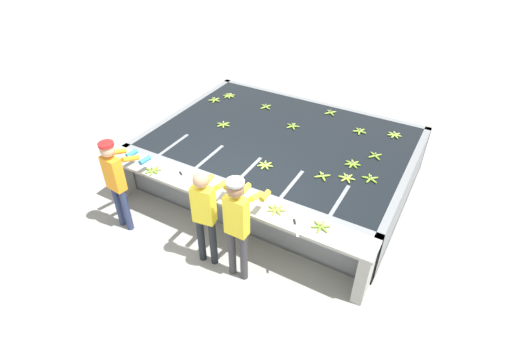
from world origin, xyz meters
TOP-DOWN VIEW (x-y plane):
  - ground_plane at (0.00, 0.00)m, footprint 80.00×80.00m
  - wash_tank at (0.00, 2.17)m, footprint 4.75×3.47m
  - work_ledge at (0.00, 0.23)m, footprint 4.75×0.45m
  - worker_0 at (-1.63, -0.37)m, footprint 0.46×0.74m
  - worker_1 at (0.03, -0.30)m, footprint 0.48×0.74m
  - worker_2 at (0.58, -0.31)m, footprint 0.40×0.72m
  - banana_bunch_floating_0 at (0.18, 1.19)m, footprint 0.28×0.27m
  - banana_bunch_floating_1 at (1.81, 3.27)m, footprint 0.28×0.28m
  - banana_bunch_floating_2 at (1.70, 2.38)m, footprint 0.24×0.24m
  - banana_bunch_floating_3 at (0.01, 2.62)m, footprint 0.28×0.27m
  - banana_bunch_floating_4 at (0.44, 3.51)m, footprint 0.24×0.24m
  - banana_bunch_floating_5 at (-1.20, 2.00)m, footprint 0.28×0.27m
  - banana_bunch_floating_6 at (-1.81, 3.15)m, footprint 0.28×0.28m
  - banana_bunch_floating_7 at (1.49, 1.53)m, footprint 0.28×0.27m
  - banana_bunch_floating_8 at (1.20, 3.08)m, footprint 0.27×0.28m
  - banana_bunch_floating_9 at (-1.97, 2.82)m, footprint 0.27×0.28m
  - banana_bunch_floating_10 at (1.83, 1.70)m, footprint 0.27×0.27m
  - banana_bunch_floating_11 at (-0.84, 3.08)m, footprint 0.27×0.27m
  - banana_bunch_floating_12 at (1.44, 1.95)m, footprint 0.28×0.28m
  - banana_bunch_floating_13 at (1.14, 1.38)m, footprint 0.24×0.24m
  - banana_bunch_ledge_0 at (1.56, 0.27)m, footprint 0.27×0.28m
  - banana_bunch_ledge_1 at (0.86, 0.28)m, footprint 0.28×0.28m
  - banana_bunch_ledge_2 at (-1.34, 0.14)m, footprint 0.28×0.28m
  - knife_0 at (1.24, 0.13)m, footprint 0.22×0.31m
  - knife_1 at (-0.85, 0.27)m, footprint 0.30×0.22m

SIDE VIEW (x-z plane):
  - ground_plane at x=0.00m, z-range 0.00..0.00m
  - wash_tank at x=0.00m, z-range -0.01..0.92m
  - work_ledge at x=0.00m, z-range 0.20..1.12m
  - knife_0 at x=1.24m, z-range 0.92..0.94m
  - knife_1 at x=-0.85m, z-range 0.92..0.94m
  - banana_bunch_floating_0 at x=0.18m, z-range 0.90..0.98m
  - banana_bunch_floating_1 at x=1.81m, z-range 0.90..0.98m
  - banana_bunch_floating_6 at x=-1.81m, z-range 0.90..0.98m
  - banana_bunch_floating_12 at x=1.44m, z-range 0.90..0.98m
  - banana_bunch_floating_5 at x=-1.20m, z-range 0.90..0.98m
  - banana_bunch_floating_7 at x=1.49m, z-range 0.90..0.98m
  - banana_bunch_floating_3 at x=0.01m, z-range 0.90..0.98m
  - banana_bunch_floating_8 at x=1.20m, z-range 0.90..0.98m
  - banana_bunch_floating_9 at x=-1.97m, z-range 0.90..0.98m
  - banana_bunch_floating_10 at x=1.83m, z-range 0.90..0.98m
  - banana_bunch_floating_2 at x=1.70m, z-range 0.90..0.98m
  - banana_bunch_floating_4 at x=0.44m, z-range 0.90..0.98m
  - banana_bunch_floating_11 at x=-0.84m, z-range 0.90..0.98m
  - banana_bunch_floating_13 at x=1.14m, z-range 0.90..0.98m
  - banana_bunch_ledge_1 at x=0.86m, z-range 0.90..0.98m
  - banana_bunch_ledge_2 at x=-1.34m, z-range 0.90..0.98m
  - banana_bunch_ledge_0 at x=1.56m, z-range 0.90..0.98m
  - worker_1 at x=0.03m, z-range 0.17..1.85m
  - worker_0 at x=-1.63m, z-range 0.18..1.85m
  - worker_2 at x=0.58m, z-range 0.20..1.97m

